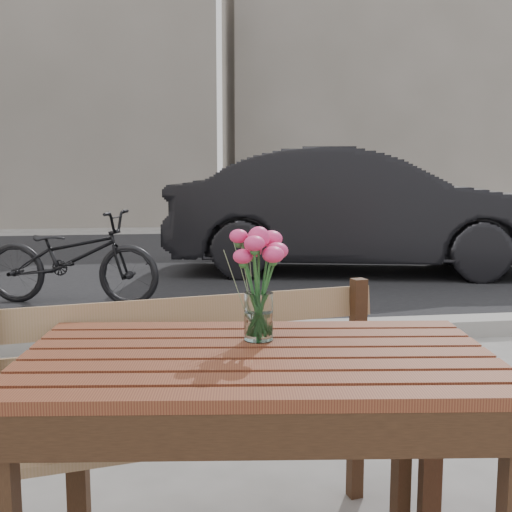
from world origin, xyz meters
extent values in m
cube|color=black|center=(0.00, 7.00, 0.00)|extent=(30.00, 8.00, 0.00)
cube|color=gray|center=(0.00, 3.00, 0.06)|extent=(30.00, 0.25, 0.12)
cube|color=slate|center=(-3.00, 14.00, 4.00)|extent=(8.00, 3.00, 8.00)
cube|color=slate|center=(5.00, 15.00, 3.00)|extent=(7.00, 3.00, 6.00)
cube|color=#5B2618|center=(0.02, 0.19, 0.73)|extent=(1.29, 0.85, 0.03)
cube|color=black|center=(-0.49, 0.56, 0.36)|extent=(0.07, 0.07, 0.71)
cube|color=black|center=(0.60, 0.43, 0.36)|extent=(0.07, 0.07, 0.71)
cube|color=#A07E53|center=(-0.11, 0.52, 0.43)|extent=(1.40, 0.62, 0.03)
cube|color=#A07E53|center=(-0.14, 0.72, 0.66)|extent=(1.34, 0.28, 0.37)
cube|color=black|center=(0.53, 0.48, 0.22)|extent=(0.06, 0.06, 0.45)
cube|color=black|center=(0.48, 0.78, 0.41)|extent=(0.06, 0.06, 0.83)
cylinder|color=white|center=(0.04, 0.32, 0.81)|extent=(0.08, 0.08, 0.13)
cylinder|color=#2D6F32|center=(0.04, 0.32, 0.88)|extent=(0.05, 0.05, 0.27)
imported|color=black|center=(2.11, 5.98, 0.73)|extent=(4.68, 2.51, 1.46)
imported|color=black|center=(-1.03, 4.54, 0.43)|extent=(1.73, 1.01, 0.86)
camera|label=1|loc=(-0.22, -1.39, 1.21)|focal=45.00mm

